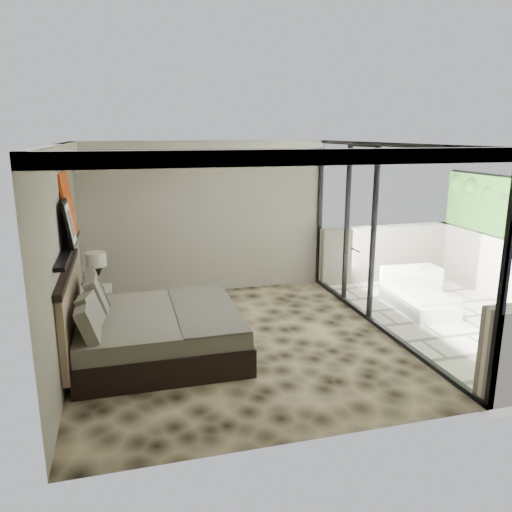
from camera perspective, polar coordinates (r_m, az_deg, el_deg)
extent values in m
plane|color=black|center=(7.31, -2.18, -9.77)|extent=(5.00, 5.00, 0.00)
cube|color=silver|center=(6.70, -2.41, 12.66)|extent=(4.50, 5.00, 0.02)
cube|color=gray|center=(9.27, -5.74, 4.30)|extent=(4.50, 0.02, 2.80)
cube|color=gray|center=(6.75, -21.16, -0.19)|extent=(0.02, 5.00, 2.80)
cube|color=white|center=(7.68, 14.32, 1.94)|extent=(0.08, 5.00, 2.80)
cube|color=beige|center=(8.89, 22.28, -6.87)|extent=(3.00, 5.00, 0.12)
cube|color=black|center=(6.82, -20.65, 0.85)|extent=(0.12, 2.20, 0.05)
cube|color=black|center=(6.99, -10.86, -9.51)|extent=(2.15, 2.05, 0.37)
cube|color=#5F5C4F|center=(6.88, -10.98, -7.23)|extent=(2.09, 1.99, 0.23)
cube|color=#48473E|center=(6.90, -5.90, -5.93)|extent=(0.82, 2.03, 0.03)
cube|color=#846B54|center=(6.83, -20.42, -5.94)|extent=(0.08, 2.15, 1.03)
cube|color=black|center=(8.44, -17.83, -5.24)|extent=(0.57, 0.57, 0.53)
cone|color=black|center=(8.34, -17.64, -3.00)|extent=(0.18, 0.18, 0.17)
cone|color=black|center=(8.30, -17.73, -1.90)|extent=(0.18, 0.18, 0.17)
cylinder|color=beige|center=(8.24, -17.84, -0.35)|extent=(0.32, 0.32, 0.22)
cube|color=#BF4C10|center=(7.32, -20.68, 5.49)|extent=(0.13, 0.90, 0.90)
cube|color=black|center=(6.72, -20.58, 3.51)|extent=(0.11, 0.50, 0.60)
cube|color=white|center=(10.00, 18.68, -2.48)|extent=(0.50, 0.50, 0.48)
cube|color=silver|center=(9.01, 18.01, -4.93)|extent=(0.85, 1.53, 0.26)
cube|color=beige|center=(8.96, 18.09, -3.92)|extent=(0.80, 1.44, 0.07)
cube|color=silver|center=(9.51, 16.14, -1.97)|extent=(0.75, 0.16, 0.32)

